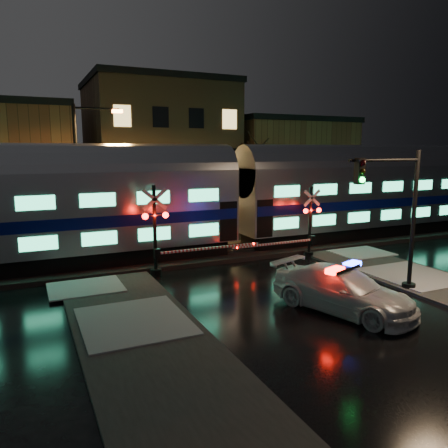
% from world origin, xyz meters
% --- Properties ---
extents(ground, '(120.00, 120.00, 0.00)m').
position_xyz_m(ground, '(0.00, 0.00, 0.00)').
color(ground, black).
rests_on(ground, ground).
extents(ballast, '(90.00, 4.20, 0.24)m').
position_xyz_m(ballast, '(0.00, 5.00, 0.12)').
color(ballast, black).
rests_on(ballast, ground).
extents(sidewalk_left, '(4.00, 20.00, 0.12)m').
position_xyz_m(sidewalk_left, '(-6.50, -6.00, 0.06)').
color(sidewalk_left, '#2D2D2D').
rests_on(sidewalk_left, ground).
extents(building_mid, '(12.00, 11.00, 11.50)m').
position_xyz_m(building_mid, '(2.00, 22.50, 5.75)').
color(building_mid, brown).
rests_on(building_mid, ground).
extents(building_right, '(12.00, 10.00, 8.50)m').
position_xyz_m(building_right, '(15.00, 22.00, 4.25)').
color(building_right, brown).
rests_on(building_right, ground).
extents(train, '(51.00, 3.12, 5.92)m').
position_xyz_m(train, '(1.22, 5.00, 3.38)').
color(train, black).
rests_on(train, ballast).
extents(police_car, '(3.89, 5.86, 1.75)m').
position_xyz_m(police_car, '(0.76, -4.93, 0.80)').
color(police_car, silver).
rests_on(police_car, ground).
extents(crossing_signal_right, '(5.48, 0.64, 3.88)m').
position_xyz_m(crossing_signal_right, '(4.18, 2.30, 1.60)').
color(crossing_signal_right, black).
rests_on(crossing_signal_right, ground).
extents(crossing_signal_left, '(6.03, 0.67, 4.27)m').
position_xyz_m(crossing_signal_left, '(-3.83, 2.31, 1.77)').
color(crossing_signal_left, black).
rests_on(crossing_signal_left, ground).
extents(traffic_light, '(3.79, 0.69, 5.86)m').
position_xyz_m(traffic_light, '(4.01, -4.21, 3.11)').
color(traffic_light, black).
rests_on(traffic_light, ground).
extents(streetlight, '(2.80, 0.29, 8.37)m').
position_xyz_m(streetlight, '(-6.49, 9.00, 4.83)').
color(streetlight, black).
rests_on(streetlight, ground).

